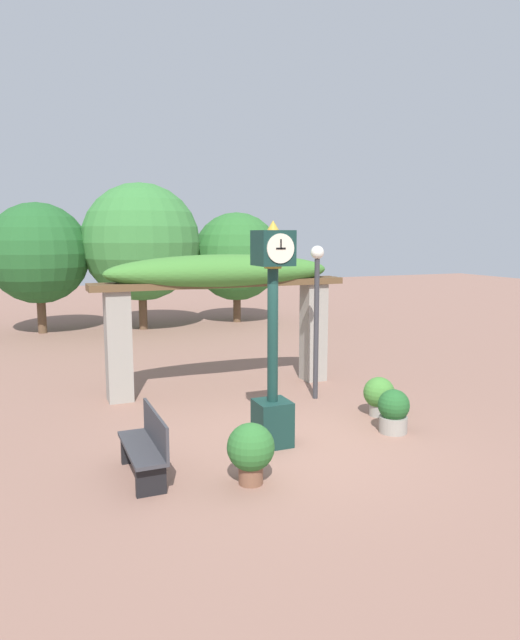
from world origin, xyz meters
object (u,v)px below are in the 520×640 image
pedestal_clock (273,345)px  lamp_post (317,301)px  park_bench (146,446)px  potted_plant_near_right (394,411)px  potted_plant_near_left (251,450)px  potted_plant_far_left (379,395)px

pedestal_clock → lamp_post: pedestal_clock is taller
lamp_post → park_bench: bearing=-147.6°
potted_plant_near_right → potted_plant_near_left: bearing=-162.3°
potted_plant_near_left → lamp_post: size_ratio=0.27×
potted_plant_near_left → potted_plant_near_right: potted_plant_near_left is taller
potted_plant_near_right → potted_plant_far_left: bearing=71.5°
potted_plant_far_left → park_bench: park_bench is taller
potted_plant_near_left → lamp_post: bearing=50.2°
potted_plant_near_left → park_bench: (-1.21, 0.72, -0.03)m
potted_plant_near_left → potted_plant_near_right: size_ratio=1.12×
potted_plant_near_right → lamp_post: bearing=96.6°
pedestal_clock → potted_plant_far_left: pedestal_clock is taller
potted_plant_near_left → lamp_post: lamp_post is taller
potted_plant_near_right → park_bench: bearing=-177.2°
park_bench → lamp_post: lamp_post is taller
pedestal_clock → potted_plant_far_left: 2.69m
potted_plant_near_right → potted_plant_far_left: 0.87m
potted_plant_near_left → potted_plant_far_left: size_ratio=1.15×
potted_plant_near_left → potted_plant_near_right: bearing=17.7°
pedestal_clock → potted_plant_near_right: pedestal_clock is taller
pedestal_clock → lamp_post: 2.72m
pedestal_clock → park_bench: (-2.03, -0.44, -1.14)m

